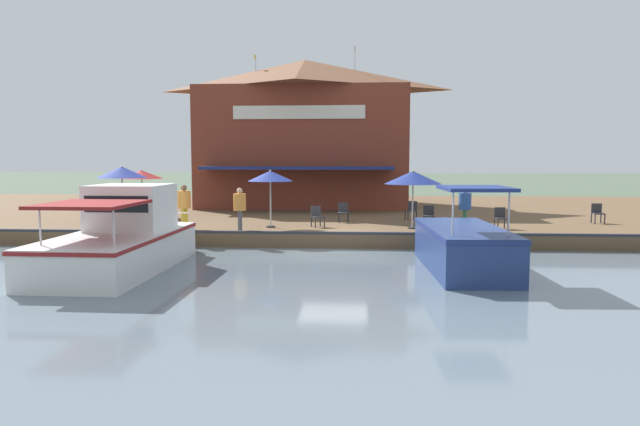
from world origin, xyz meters
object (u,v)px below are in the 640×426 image
object	(u,v)px
patio_umbrella_by_entrance	(270,176)
person_at_quay_edge	(184,201)
motorboat_second_along	(128,239)
waterfront_restaurant	(305,132)
patio_umbrella_mid_patio_right	(413,178)
cafe_chair_beside_entrance	(429,215)
person_mid_patio	(465,203)
tree_behind_restaurant	(283,128)
patio_umbrella_far_corner	(122,172)
cafe_chair_facing_river	(411,209)
cafe_chair_back_row_seat	(317,215)
motorboat_mid_row	(459,243)
person_near_entrance	(240,204)
cafe_chair_far_corner_seat	(501,217)
cafe_chair_under_first_umbrella	(343,211)
patio_umbrella_back_row	(142,175)
tree_upstream_bank	(292,141)
cafe_chair_mid_patio	(598,212)

from	to	relation	value
patio_umbrella_by_entrance	person_at_quay_edge	bearing A→B (deg)	-71.62
patio_umbrella_by_entrance	motorboat_second_along	bearing A→B (deg)	-31.66
waterfront_restaurant	patio_umbrella_mid_patio_right	world-z (taller)	waterfront_restaurant
cafe_chair_beside_entrance	person_mid_patio	xyz separation A→B (m)	(1.43, 1.20, 0.58)
tree_behind_restaurant	patio_umbrella_far_corner	bearing A→B (deg)	-18.94
patio_umbrella_by_entrance	cafe_chair_facing_river	xyz separation A→B (m)	(-3.24, 5.97, -1.60)
cafe_chair_back_row_seat	motorboat_mid_row	bearing A→B (deg)	41.16
patio_umbrella_far_corner	cafe_chair_facing_river	distance (m)	12.92
patio_umbrella_far_corner	person_near_entrance	bearing A→B (deg)	64.46
cafe_chair_facing_river	cafe_chair_far_corner_seat	world-z (taller)	same
patio_umbrella_far_corner	patio_umbrella_mid_patio_right	distance (m)	12.48
person_at_quay_edge	cafe_chair_far_corner_seat	bearing A→B (deg)	95.50
cafe_chair_back_row_seat	person_mid_patio	xyz separation A→B (m)	(0.78, 5.79, 0.58)
patio_umbrella_by_entrance	person_mid_patio	size ratio (longest dim) A/B	1.38
patio_umbrella_mid_patio_right	cafe_chair_under_first_umbrella	size ratio (longest dim) A/B	2.75
patio_umbrella_back_row	cafe_chair_under_first_umbrella	size ratio (longest dim) A/B	2.67
tree_behind_restaurant	person_near_entrance	bearing A→B (deg)	2.07
tree_behind_restaurant	tree_upstream_bank	world-z (taller)	tree_behind_restaurant
cafe_chair_far_corner_seat	tree_upstream_bank	size ratio (longest dim) A/B	0.14
patio_umbrella_by_entrance	patio_umbrella_far_corner	distance (m)	6.84
cafe_chair_far_corner_seat	person_mid_patio	size ratio (longest dim) A/B	0.50
patio_umbrella_mid_patio_right	motorboat_second_along	world-z (taller)	patio_umbrella_mid_patio_right
waterfront_restaurant	person_near_entrance	xyz separation A→B (m)	(12.40, -1.38, -3.27)
tree_upstream_bank	cafe_chair_beside_entrance	bearing A→B (deg)	26.37
motorboat_second_along	cafe_chair_beside_entrance	bearing A→B (deg)	123.71
patio_umbrella_far_corner	tree_upstream_bank	distance (m)	15.72
person_near_entrance	motorboat_mid_row	xyz separation A→B (m)	(3.81, 7.61, -0.86)
cafe_chair_beside_entrance	person_at_quay_edge	size ratio (longest dim) A/B	0.48
cafe_chair_back_row_seat	tree_upstream_bank	bearing A→B (deg)	-169.74
patio_umbrella_by_entrance	patio_umbrella_mid_patio_right	distance (m)	5.70
cafe_chair_mid_patio	waterfront_restaurant	bearing A→B (deg)	-122.72
patio_umbrella_far_corner	person_near_entrance	xyz separation A→B (m)	(2.74, 5.73, -1.14)
person_near_entrance	tree_upstream_bank	world-z (taller)	tree_upstream_bank
cafe_chair_back_row_seat	tree_behind_restaurant	world-z (taller)	tree_behind_restaurant
cafe_chair_facing_river	person_near_entrance	bearing A→B (deg)	-56.33
cafe_chair_back_row_seat	cafe_chair_mid_patio	xyz separation A→B (m)	(-2.11, 11.98, 0.00)
patio_umbrella_mid_patio_right	cafe_chair_mid_patio	distance (m)	8.64
patio_umbrella_back_row	patio_umbrella_far_corner	size ratio (longest dim) A/B	0.91
person_at_quay_edge	motorboat_second_along	distance (m)	4.79
patio_umbrella_back_row	cafe_chair_mid_patio	bearing A→B (deg)	86.08
patio_umbrella_far_corner	cafe_chair_under_first_umbrella	xyz separation A→B (m)	(-0.75, 9.60, -1.72)
cafe_chair_back_row_seat	tree_behind_restaurant	xyz separation A→B (m)	(-15.94, -3.48, 4.39)
waterfront_restaurant	person_mid_patio	xyz separation A→B (m)	(11.53, 7.26, -3.26)
person_mid_patio	cafe_chair_far_corner_seat	bearing A→B (deg)	112.92
cafe_chair_beside_entrance	patio_umbrella_back_row	bearing A→B (deg)	-102.25
patio_umbrella_far_corner	person_at_quay_edge	size ratio (longest dim) A/B	1.40
cafe_chair_facing_river	motorboat_second_along	size ratio (longest dim) A/B	0.11
patio_umbrella_by_entrance	patio_umbrella_far_corner	world-z (taller)	patio_umbrella_far_corner
patio_umbrella_back_row	patio_umbrella_far_corner	world-z (taller)	patio_umbrella_far_corner
cafe_chair_far_corner_seat	tree_behind_restaurant	size ratio (longest dim) A/B	0.12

